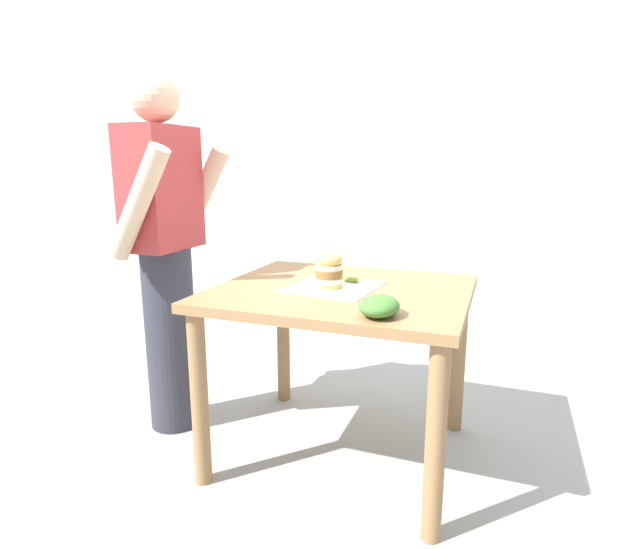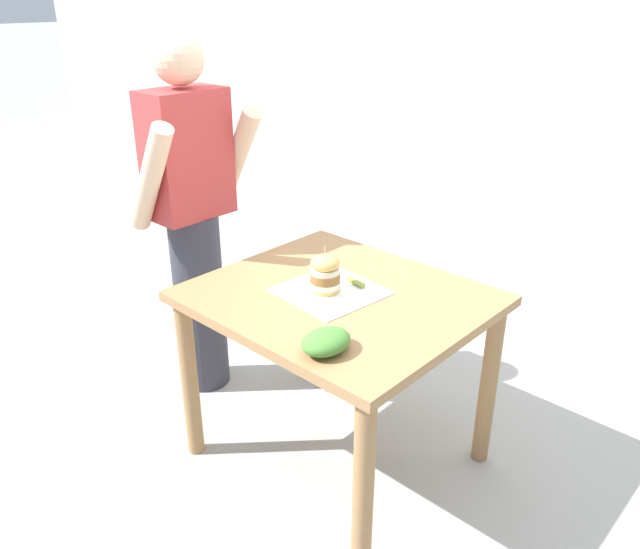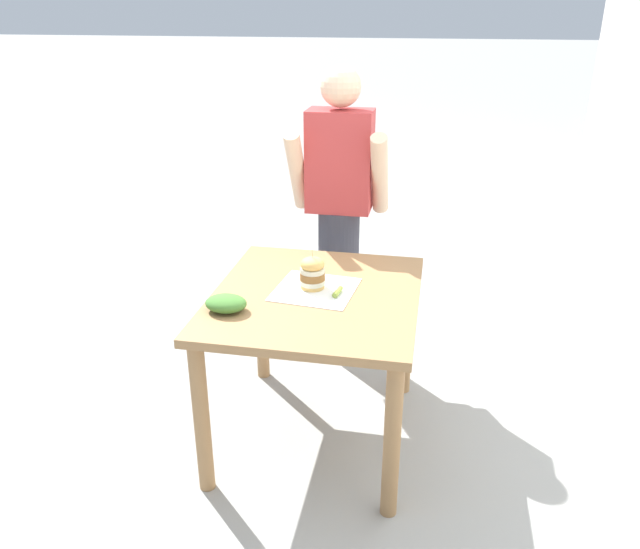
% 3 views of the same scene
% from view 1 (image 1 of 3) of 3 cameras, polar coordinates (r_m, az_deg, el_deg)
% --- Properties ---
extents(ground_plane, '(80.00, 80.00, 0.00)m').
position_cam_1_polar(ground_plane, '(2.43, 2.35, -19.60)').
color(ground_plane, '#9E9E99').
extents(patio_table, '(0.93, 1.05, 0.78)m').
position_cam_1_polar(patio_table, '(2.15, 2.50, -4.75)').
color(patio_table, '#9E7247').
rests_on(patio_table, ground).
extents(serving_paper, '(0.39, 0.39, 0.00)m').
position_cam_1_polar(serving_paper, '(2.12, 1.54, -1.45)').
color(serving_paper, white).
rests_on(serving_paper, patio_table).
extents(sandwich, '(0.12, 0.12, 0.19)m').
position_cam_1_polar(sandwich, '(2.10, 1.04, 0.52)').
color(sandwich, '#E5B25B').
rests_on(sandwich, serving_paper).
extents(pickle_spear, '(0.04, 0.09, 0.02)m').
position_cam_1_polar(pickle_spear, '(2.21, 3.36, -0.54)').
color(pickle_spear, '#8EA83D').
rests_on(pickle_spear, serving_paper).
extents(side_salad, '(0.18, 0.14, 0.07)m').
position_cam_1_polar(side_salad, '(1.73, 6.77, -3.60)').
color(side_salad, '#477F33').
rests_on(side_salad, patio_table).
extents(diner_across_table, '(0.55, 0.35, 1.69)m').
position_cam_1_polar(diner_across_table, '(2.47, -17.21, 2.50)').
color(diner_across_table, '#33333D').
rests_on(diner_across_table, ground).
extents(parked_car_near_curb, '(4.20, 1.84, 1.60)m').
position_cam_1_polar(parked_car_near_curb, '(13.05, -28.47, 8.41)').
color(parked_car_near_curb, red).
rests_on(parked_car_near_curb, ground).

